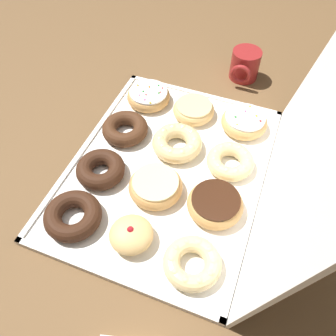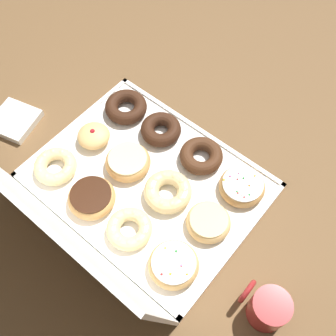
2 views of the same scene
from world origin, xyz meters
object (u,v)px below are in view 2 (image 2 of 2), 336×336
Objects in this scene: chocolate_cake_ring_donut_2 at (161,129)px; donut_box at (148,181)px; glazed_ring_donut_4 at (208,223)px; coffee_mug at (267,308)px; sprinkle_donut_8 at (174,264)px; cruller_donut_11 at (55,166)px; chocolate_frosted_donut_10 at (92,198)px; cruller_donut_5 at (168,192)px; cruller_donut_9 at (129,229)px; jelly_filled_donut_7 at (95,135)px; napkin_stack at (14,121)px; chocolate_cake_ring_donut_1 at (201,156)px; chocolate_cake_ring_donut_3 at (126,107)px; glazed_ring_donut_6 at (128,161)px; sprinkle_donut_0 at (242,186)px.

donut_box is at bearing 117.22° from chocolate_cake_ring_donut_2.
coffee_mug is at bearing 159.79° from glazed_ring_donut_4.
sprinkle_donut_8 is at bearing 145.80° from donut_box.
sprinkle_donut_8 is (-0.00, 0.13, 0.00)m from glazed_ring_donut_4.
cruller_donut_11 reaches higher than donut_box.
chocolate_frosted_donut_10 is (0.26, 0.13, 0.00)m from glazed_ring_donut_4.
donut_box is 0.15m from chocolate_cake_ring_donut_2.
cruller_donut_5 is 1.10× the size of cruller_donut_9.
chocolate_cake_ring_donut_2 is 1.27× the size of jelly_filled_donut_7.
cruller_donut_5 is at bearing -13.42° from coffee_mug.
donut_box is 4.81× the size of napkin_stack.
chocolate_cake_ring_donut_2 is at bearing -44.52° from cruller_donut_5.
chocolate_cake_ring_donut_1 and chocolate_cake_ring_donut_3 have the same top height.
glazed_ring_donut_4 is 0.42m from cruller_donut_11.
chocolate_frosted_donut_10 reaches higher than chocolate_cake_ring_donut_1.
cruller_donut_11 is at bearing 85.61° from jelly_filled_donut_7.
donut_box is 4.76× the size of chocolate_frosted_donut_10.
donut_box is at bearing 63.99° from chocolate_cake_ring_donut_1.
coffee_mug is (-0.22, 0.08, 0.02)m from glazed_ring_donut_4.
napkin_stack is at bearing -3.33° from sprinkle_donut_8.
sprinkle_donut_8 reaches higher than cruller_donut_11.
chocolate_cake_ring_donut_1 reaches higher than napkin_stack.
glazed_ring_donut_4 is (-0.20, 0.00, 0.02)m from donut_box.
chocolate_frosted_donut_10 reaches higher than cruller_donut_11.
chocolate_frosted_donut_10 reaches higher than chocolate_cake_ring_donut_2.
glazed_ring_donut_6 reaches higher than glazed_ring_donut_4.
sprinkle_donut_0 is 0.98× the size of chocolate_frosted_donut_10.
chocolate_cake_ring_donut_3 is at bearing -19.38° from coffee_mug.
cruller_donut_9 reaches higher than napkin_stack.
cruller_donut_5 is at bearing 44.73° from sprinkle_donut_0.
cruller_donut_5 reaches higher than cruller_donut_11.
sprinkle_donut_0 is at bearing -159.65° from napkin_stack.
cruller_donut_9 is (0.01, 0.27, 0.00)m from chocolate_cake_ring_donut_1.
coffee_mug is (-0.41, 0.08, 0.04)m from donut_box.
chocolate_frosted_donut_10 is 1.16× the size of coffee_mug.
cruller_donut_9 is (-0.26, 0.14, -0.00)m from jelly_filled_donut_7.
sprinkle_donut_0 is at bearing -146.93° from donut_box.
glazed_ring_donut_4 is at bearing -20.21° from coffee_mug.
chocolate_cake_ring_donut_1 is 0.96× the size of chocolate_frosted_donut_10.
sprinkle_donut_8 reaches higher than napkin_stack.
napkin_stack is (0.36, -0.04, -0.02)m from chocolate_frosted_donut_10.
chocolate_cake_ring_donut_3 is at bearing -26.47° from cruller_donut_5.
glazed_ring_donut_6 is at bearing 90.70° from chocolate_cake_ring_donut_2.
chocolate_frosted_donut_10 is 0.48m from coffee_mug.
jelly_filled_donut_7 is (0.26, 0.13, 0.00)m from chocolate_cake_ring_donut_1.
cruller_donut_9 is 0.36m from coffee_mug.
sprinkle_donut_8 reaches higher than donut_box.
chocolate_cake_ring_donut_1 is at bearing -116.01° from donut_box.
cruller_donut_11 is at bearing -1.60° from chocolate_frosted_donut_10.
chocolate_cake_ring_donut_2 is 1.00× the size of cruller_donut_11.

